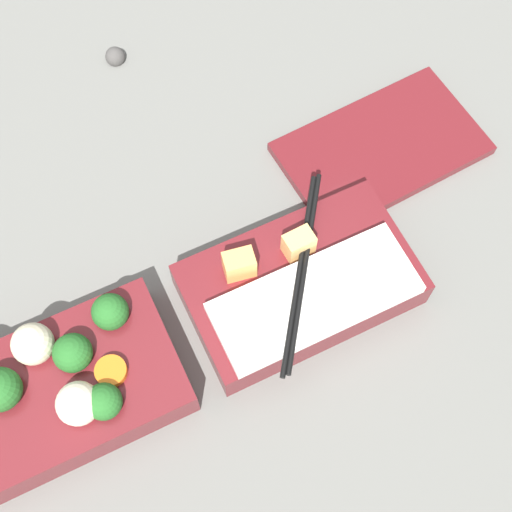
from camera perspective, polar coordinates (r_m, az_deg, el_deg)
The scene contains 5 objects.
ground_plane at distance 0.70m, azimuth -5.70°, elevation -7.02°, with size 3.00×3.00×0.00m, color slate.
bento_tray_vegetable at distance 0.68m, azimuth -15.67°, elevation -9.88°, with size 0.22×0.13×0.07m.
bento_tray_rice at distance 0.69m, azimuth 3.61°, elevation -2.35°, with size 0.22×0.17×0.07m.
bento_lid at distance 0.80m, azimuth 9.99°, elevation 8.47°, with size 0.21×0.13×0.01m, color maroon.
pebble_2 at distance 0.88m, azimuth -11.19°, elevation 15.37°, with size 0.02×0.02×0.02m, color #474442.
Camera 1 is at (-0.03, -0.22, 0.66)m, focal length 50.00 mm.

